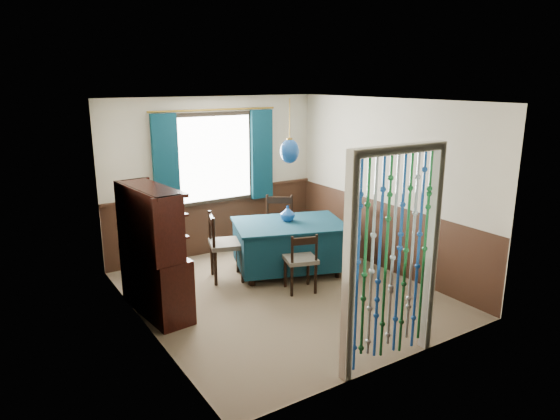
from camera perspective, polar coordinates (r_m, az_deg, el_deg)
floor at (r=6.70m, az=0.26°, el=-9.51°), size 4.00×4.00×0.00m
ceiling at (r=6.11m, az=0.28°, el=12.39°), size 4.00×4.00×0.00m
wall_back at (r=8.00m, az=-7.54°, el=3.80°), size 3.60×0.00×3.60m
wall_front at (r=4.80m, az=13.37°, el=-3.90°), size 3.60×0.00×3.60m
wall_left at (r=5.55m, az=-15.54°, el=-1.49°), size 0.00×4.00×4.00m
wall_right at (r=7.40m, az=12.08°, el=2.70°), size 0.00×4.00×4.00m
wainscot_back at (r=8.16m, az=-7.32°, el=-1.39°), size 3.60×0.00×3.60m
wainscot_front at (r=5.09m, az=12.74°, el=-11.88°), size 3.60×0.00×3.60m
wainscot_left at (r=5.81m, az=-14.89°, el=-8.59°), size 0.00×4.00×4.00m
wainscot_right at (r=7.57m, az=11.70°, el=-2.87°), size 0.00×4.00×4.00m
window at (r=7.91m, az=-7.46°, el=5.88°), size 1.32×0.12×1.42m
doorway at (r=4.90m, az=12.73°, el=-5.93°), size 1.16×0.12×2.18m
dining_table at (r=7.27m, az=1.04°, el=-3.85°), size 1.82×1.53×0.75m
chair_near at (r=6.61m, az=2.42°, el=-5.74°), size 0.50×0.49×0.82m
chair_far at (r=7.92m, az=-0.11°, el=-1.70°), size 0.65×0.64×0.96m
chair_left at (r=7.03m, az=-6.40°, el=-3.95°), size 0.58×0.59×0.96m
chair_right at (r=7.56m, az=7.50°, el=-2.77°), size 0.61×0.62×0.93m
sideboard at (r=6.18m, az=-14.15°, el=-6.57°), size 0.53×1.23×1.56m
pendant_lamp at (r=6.96m, az=1.10°, el=6.75°), size 0.27×0.27×0.89m
vase_table at (r=7.24m, az=0.87°, el=-0.47°), size 0.25×0.25×0.21m
bowl_shelf at (r=5.81m, az=-13.17°, el=-2.28°), size 0.21×0.21×0.05m
vase_sideboard at (r=6.40m, az=-14.80°, el=-2.83°), size 0.23×0.23×0.19m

